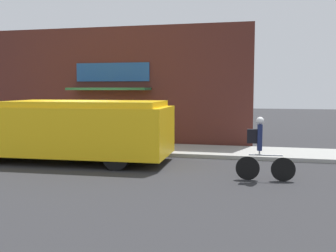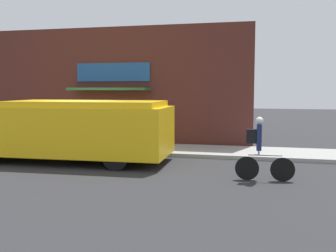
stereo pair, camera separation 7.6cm
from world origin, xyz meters
The scene contains 6 objects.
ground_plane centered at (0.00, 0.00, 0.00)m, with size 70.00×70.00×0.00m, color #2B2B2D.
sidewalk centered at (0.00, 1.18, 0.07)m, with size 28.00×2.37×0.13m.
storefront centered at (0.01, 2.53, 2.46)m, with size 12.21×1.12×4.91m.
school_bus centered at (0.52, -1.50, 1.04)m, with size 7.00×2.91×1.97m.
cyclist centered at (6.40, -2.83, 0.80)m, with size 1.50×0.21×1.64m.
trash_bin centered at (1.59, 1.82, 0.62)m, with size 0.47×0.47×0.97m.
Camera 1 is at (6.36, -13.05, 2.35)m, focal length 42.00 mm.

